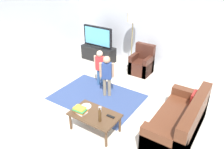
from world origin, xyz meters
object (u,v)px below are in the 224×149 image
Objects in this scene: child_center at (107,73)px; soda_can at (100,109)px; bottle at (100,116)px; tv_remote at (111,116)px; tv at (98,37)px; armchair at (142,64)px; child_near_tv at (100,65)px; floor_lamp at (133,20)px; coffee_table at (95,116)px; tv_stand at (99,54)px; book_stack at (80,110)px; couch at (181,122)px; plate at (86,106)px.

child_center reaches higher than soda_can.
tv_remote is at bearing 65.56° from bottle.
bottle is at bearing -53.12° from tv.
armchair is 1.72m from child_center.
child_near_tv is at bearing 131.15° from tv_remote.
tv is 1.41m from floor_lamp.
tv_remote is (0.32, 0.10, 0.06)m from coffee_table.
floor_lamp is (1.21, 0.15, 1.30)m from tv_stand.
book_stack reaches higher than tv_stand.
couch is 2.05m from book_stack.
soda_can is at bearing 125.31° from bottle.
coffee_table is at bearing -54.78° from tv.
bottle is 2.57× the size of soda_can.
coffee_table is 0.17m from soda_can.
child_near_tv reaches higher than tv_remote.
tv_stand reaches higher than coffee_table.
book_stack is (1.79, -3.05, -0.37)m from tv.
tv is (-0.00, -0.02, 0.60)m from tv_stand.
couch is at bearing 29.68° from coffee_table.
couch reaches higher than tv_remote.
tv_stand is 3.61m from coffee_table.
armchair is 2.92× the size of bottle.
floor_lamp is 1.78m from child_near_tv.
armchair is at bearing 103.23° from tv_remote.
tv_stand is 1.20× the size of coffee_table.
child_center is 3.93× the size of book_stack.
couch is 10.59× the size of tv_remote.
floor_lamp reaches higher than armchair.
tv_remote is (0.60, 0.22, -0.04)m from book_stack.
tv_remote is (0.86, -1.14, -0.24)m from child_center.
bottle is (2.29, -3.05, -0.30)m from tv.
tv_remote is (0.69, -2.81, 0.13)m from armchair.
tv_stand is 1.78m from floor_lamp.
plate is (1.77, -2.85, 0.18)m from tv_stand.
floor_lamp is 3.45m from book_stack.
couch is at bearing 31.99° from tv_remote.
soda_can is at bearing -54.21° from child_near_tv.
plate is (0.07, -2.81, 0.13)m from armchair.
child_near_tv is 3.36× the size of bottle.
armchair is 3.18× the size of book_stack.
tv_remote is at bearing -50.05° from tv_stand.
coffee_table is at bearing -74.53° from floor_lamp.
plate is at bearing -77.89° from child_center.
tv_remote is at bearing -4.24° from soda_can.
tv_stand is at bearing 125.03° from coffee_table.
plate is at bearing -79.45° from floor_lamp.
tv_stand is 3.89× the size of bottle.
tv is 3.56× the size of bottle.
bottle is at bearing -115.04° from tv_remote.
coffee_table is at bearing -82.71° from armchair.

